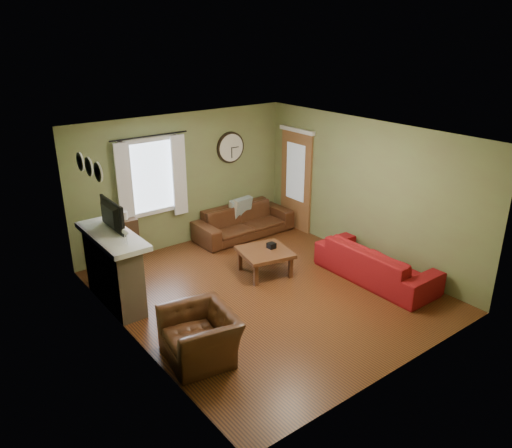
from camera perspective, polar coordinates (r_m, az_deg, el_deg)
floor at (r=8.33m, az=1.13°, el=-7.69°), size 4.60×5.20×0.00m
ceiling at (r=7.42m, az=1.28°, el=10.11°), size 4.60×5.20×0.00m
wall_left at (r=6.71m, az=-14.42°, el=-3.58°), size 0.00×5.20×2.60m
wall_right at (r=9.31m, az=12.38°, el=3.73°), size 0.00×5.20×2.60m
wall_back at (r=9.84m, az=-8.29°, el=4.97°), size 4.60×0.00×2.60m
wall_front at (r=6.14m, az=16.54°, el=-6.23°), size 4.60×0.00×2.60m
fireplace at (r=8.06m, az=-15.93°, el=-5.24°), size 0.40×1.40×1.10m
firebox at (r=8.23m, az=-14.53°, el=-6.46°), size 0.04×0.60×0.55m
mantel at (r=7.83m, az=-16.17°, el=-1.32°), size 0.58×1.60×0.08m
tv at (r=7.89m, az=-16.60°, el=0.49°), size 0.08×0.60×0.35m
tv_screen at (r=7.90m, az=-16.11°, el=0.99°), size 0.02×0.62×0.36m
medallion_left at (r=7.10m, az=-17.59°, el=5.68°), size 0.28×0.28×0.03m
medallion_mid at (r=7.42m, az=-18.55°, el=6.23°), size 0.28×0.28×0.03m
medallion_right at (r=7.75m, az=-19.44°, el=6.73°), size 0.28×0.28×0.03m
window_pane at (r=9.47m, az=-11.99°, el=5.32°), size 1.00×0.02×1.30m
curtain_rod at (r=9.20m, az=-12.08°, el=9.79°), size 0.03×0.03×1.50m
curtain_left at (r=9.18m, az=-14.77°, el=4.24°), size 0.28×0.04×1.55m
curtain_right at (r=9.63m, az=-8.76°, el=5.51°), size 0.28×0.04×1.55m
wall_clock at (r=10.23m, az=-2.88°, el=8.70°), size 0.64×0.06×0.64m
door at (r=10.59m, az=4.60°, el=4.91°), size 0.05×0.90×2.10m
bookshelf at (r=9.40m, az=-15.47°, el=-2.11°), size 0.71×0.30×0.85m
book at (r=9.29m, az=-16.52°, el=1.08°), size 0.27×0.30×0.02m
sofa_brown at (r=10.39m, az=-1.42°, el=0.30°), size 2.10×0.82×0.61m
pillow_left at (r=10.44m, az=-2.14°, el=1.84°), size 0.38×0.15×0.37m
pillow_right at (r=10.46m, az=-1.60°, el=1.88°), size 0.45×0.18×0.44m
sofa_red at (r=8.81m, az=13.55°, el=-4.32°), size 0.85×2.17×0.63m
armchair at (r=6.71m, az=-6.41°, el=-12.55°), size 1.02×1.12×0.64m
coffee_table at (r=8.81m, az=1.01°, el=-4.36°), size 0.99×0.99×0.44m
tissue_box at (r=8.83m, az=1.77°, el=-3.03°), size 0.13×0.13×0.10m
wine_glass_a at (r=7.32m, az=-14.57°, el=-1.54°), size 0.07×0.07×0.21m
wine_glass_b at (r=7.38m, az=-14.77°, el=-1.36°), size 0.08×0.08×0.22m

